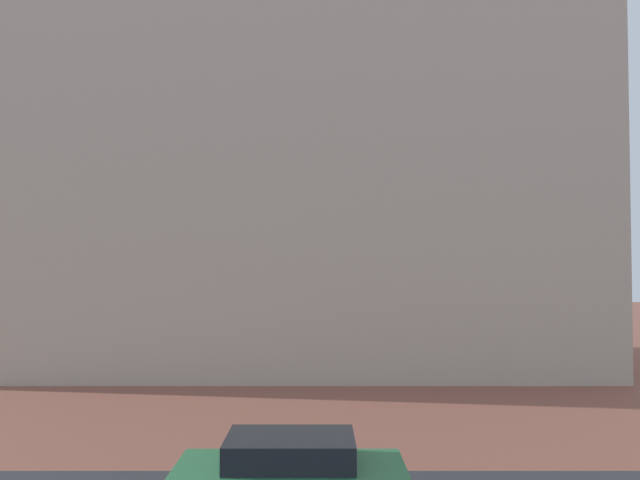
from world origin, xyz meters
The scene contains 2 objects.
landmark_building centered at (-2.54, 28.47, 9.93)m, with size 29.20×11.16×36.74m.
car_green centered at (-0.42, 11.54, 0.68)m, with size 4.32×2.04×1.42m.
Camera 1 is at (0.14, -0.24, 4.73)m, focal length 34.69 mm.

